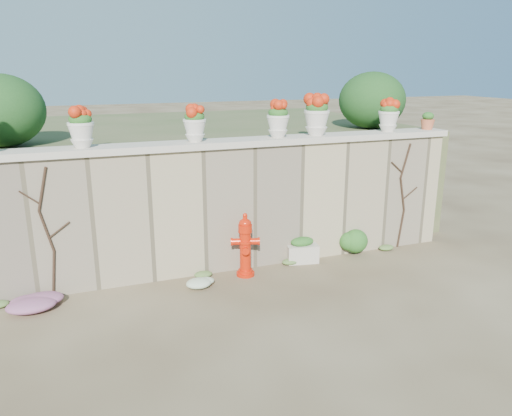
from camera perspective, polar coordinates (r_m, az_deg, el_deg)
name	(u,v)px	position (r m, az deg, el deg)	size (l,w,h in m)	color
ground	(269,315)	(6.82, 1.44, -12.10)	(80.00, 80.00, 0.00)	#493824
stone_wall	(227,208)	(8.02, -3.35, -0.04)	(8.00, 0.40, 2.00)	#9D8C68
wall_cap	(226,143)	(7.80, -3.47, 7.40)	(8.10, 0.52, 0.10)	beige
raised_fill	(183,171)	(11.03, -8.35, 4.25)	(9.00, 6.00, 2.00)	#384C23
back_shrub_left	(1,111)	(8.64, -27.15, 9.88)	(1.30, 1.30, 1.10)	#143814
back_shrub_right	(372,100)	(10.30, 13.13, 11.89)	(1.30, 1.30, 1.10)	#143814
vine_left	(48,232)	(7.49, -22.72, -2.52)	(0.60, 0.04, 1.91)	black
vine_right	(403,194)	(9.29, 16.44, 1.50)	(0.60, 0.04, 1.91)	black
fire_hydrant	(245,245)	(7.81, -1.24, -4.22)	(0.44, 0.32, 1.02)	red
planter_box	(302,250)	(8.49, 5.27, -4.84)	(0.57, 0.39, 0.44)	beige
green_shrub	(352,239)	(8.91, 10.97, -3.54)	(0.58, 0.52, 0.55)	#1E5119
magenta_clump	(29,302)	(7.54, -24.51, -9.78)	(0.86, 0.57, 0.23)	#BB25A3
white_flowers	(201,281)	(7.62, -6.36, -8.25)	(0.53, 0.42, 0.19)	white
urn_pot_1	(81,127)	(7.42, -19.38, 8.67)	(0.36, 0.36, 0.57)	beige
urn_pot_2	(195,124)	(7.63, -7.03, 9.54)	(0.35, 0.35, 0.54)	beige
urn_pot_3	(278,120)	(8.06, 2.53, 10.06)	(0.36, 0.36, 0.57)	beige
urn_pot_4	(317,115)	(8.35, 6.95, 10.48)	(0.42, 0.42, 0.66)	beige
urn_pot_5	(389,115)	(9.08, 14.93, 10.20)	(0.36, 0.36, 0.56)	beige
terracotta_pot	(428,122)	(9.60, 19.01, 9.31)	(0.25, 0.25, 0.30)	#BC5B39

